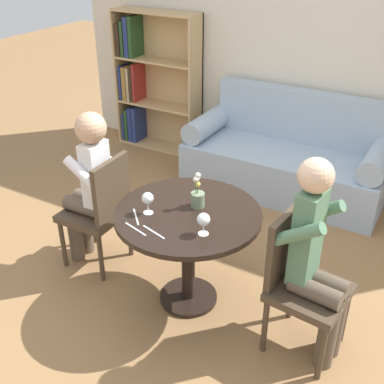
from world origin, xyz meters
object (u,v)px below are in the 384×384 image
at_px(flower_vase, 198,196).
at_px(person_left, 89,185).
at_px(bookshelf_left, 149,81).
at_px(chair_right, 299,278).
at_px(person_right, 317,261).
at_px(wine_glass_left, 148,199).
at_px(couch, 286,159).
at_px(chair_left, 101,208).
at_px(wine_glass_right, 203,220).

bearing_deg(flower_vase, person_left, -176.13).
xyz_separation_m(bookshelf_left, chair_right, (2.51, -2.14, -0.25)).
bearing_deg(person_right, chair_right, 86.05).
bearing_deg(wine_glass_left, flower_vase, 44.64).
distance_m(couch, bookshelf_left, 1.83).
bearing_deg(person_left, chair_left, 90.75).
bearing_deg(chair_right, wine_glass_right, 112.12).
height_order(bookshelf_left, flower_vase, bookshelf_left).
bearing_deg(flower_vase, chair_left, -175.91).
height_order(person_left, wine_glass_right, person_left).
xyz_separation_m(chair_left, wine_glass_right, (0.96, -0.20, 0.31)).
xyz_separation_m(bookshelf_left, chair_left, (1.00, -2.10, -0.25)).
bearing_deg(person_left, bookshelf_left, -157.57).
xyz_separation_m(person_left, flower_vase, (0.86, 0.06, 0.13)).
distance_m(chair_left, chair_right, 1.51).
bearing_deg(bookshelf_left, wine_glass_right, -49.59).
relative_size(person_left, wine_glass_left, 8.42).
bearing_deg(wine_glass_left, person_right, 6.16).
bearing_deg(flower_vase, person_right, -7.65).
bearing_deg(chair_left, wine_glass_left, 71.62).
relative_size(person_right, flower_vase, 5.26).
distance_m(bookshelf_left, chair_left, 2.34).
bearing_deg(couch, chair_right, -68.01).
bearing_deg(couch, flower_vase, -89.44).
bearing_deg(wine_glass_right, flower_vase, 125.63).
relative_size(person_right, wine_glass_left, 8.78).
distance_m(wine_glass_left, flower_vase, 0.32).
bearing_deg(person_right, wine_glass_right, 108.68).
xyz_separation_m(couch, person_left, (-0.84, -1.83, 0.35)).
bearing_deg(person_left, person_right, 87.10).
bearing_deg(flower_vase, wine_glass_right, -54.37).
distance_m(chair_right, person_left, 1.61).
height_order(person_right, flower_vase, person_right).
bearing_deg(bookshelf_left, flower_vase, -49.04).
height_order(wine_glass_right, flower_vase, flower_vase).
height_order(chair_left, chair_right, same).
xyz_separation_m(bookshelf_left, flower_vase, (1.78, -2.04, 0.05)).
height_order(couch, wine_glass_right, couch).
bearing_deg(couch, person_right, -65.90).
height_order(chair_right, wine_glass_left, chair_right).
distance_m(wine_glass_right, flower_vase, 0.32).
height_order(chair_left, person_left, person_left).
relative_size(wine_glass_left, wine_glass_right, 1.03).
relative_size(chair_left, flower_vase, 3.73).
height_order(couch, person_left, person_left).
bearing_deg(flower_vase, chair_right, -7.38).
height_order(chair_left, person_right, person_right).
relative_size(couch, bookshelf_left, 1.25).
distance_m(chair_right, flower_vase, 0.80).
xyz_separation_m(wine_glass_left, wine_glass_right, (0.41, -0.03, -0.01)).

